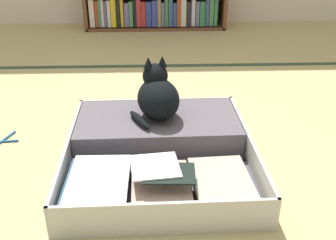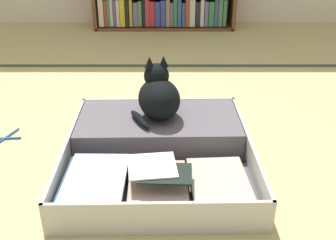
# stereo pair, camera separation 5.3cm
# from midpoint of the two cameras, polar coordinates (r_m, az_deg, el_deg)

# --- Properties ---
(ground_plane) EXTENTS (10.00, 10.00, 0.00)m
(ground_plane) POSITION_cam_midpoint_polar(r_m,az_deg,el_deg) (1.54, -6.84, -7.96)
(ground_plane) COLOR tan
(tatami_border) EXTENTS (4.80, 0.05, 0.00)m
(tatami_border) POSITION_cam_midpoint_polar(r_m,az_deg,el_deg) (2.64, -5.00, 7.70)
(tatami_border) COLOR #304632
(tatami_border) RESTS_ON ground_plane
(open_suitcase) EXTENTS (0.72, 0.78, 0.12)m
(open_suitcase) POSITION_cam_midpoint_polar(r_m,az_deg,el_deg) (1.61, -2.53, -3.87)
(open_suitcase) COLOR #BAB6B1
(open_suitcase) RESTS_ON ground_plane
(black_cat) EXTENTS (0.24, 0.27, 0.25)m
(black_cat) POSITION_cam_midpoint_polar(r_m,az_deg,el_deg) (1.66, -2.48, 3.46)
(black_cat) COLOR black
(black_cat) RESTS_ON open_suitcase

